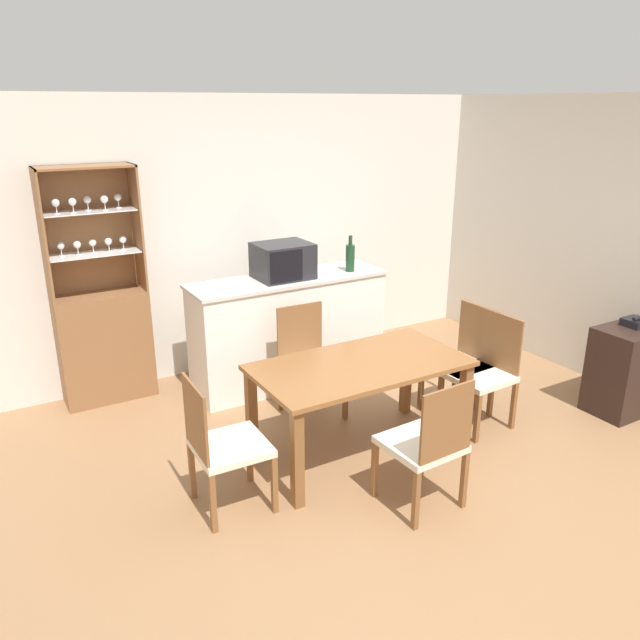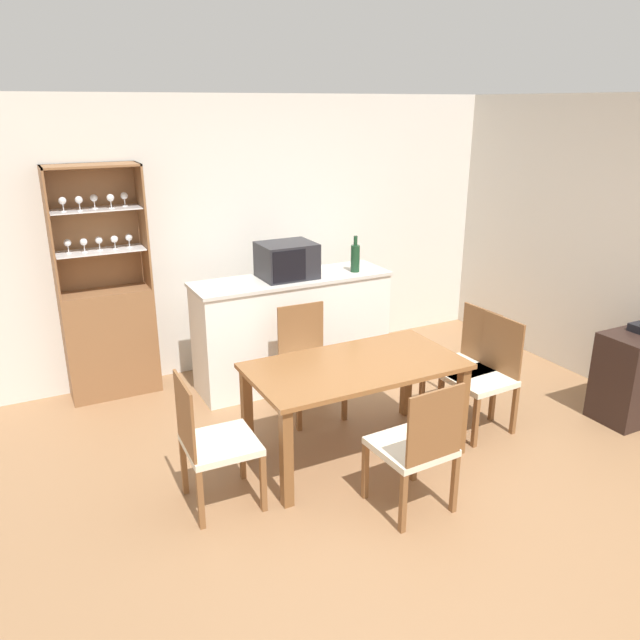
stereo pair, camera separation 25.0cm
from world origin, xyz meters
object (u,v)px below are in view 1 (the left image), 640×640
at_px(wine_bottle, 350,257).
at_px(telephone, 636,322).
at_px(dining_chair_side_right_near, 483,372).
at_px(microwave, 283,261).
at_px(dining_table, 360,377).
at_px(dining_chair_head_far, 309,362).
at_px(display_cabinet, 103,331).
at_px(dining_chair_side_left_near, 223,445).
at_px(dining_chair_side_right_far, 462,362).
at_px(side_cabinet, 628,369).
at_px(dining_chair_head_near, 426,444).

distance_m(wine_bottle, telephone, 2.46).
height_order(dining_chair_side_right_near, microwave, microwave).
xyz_separation_m(dining_table, dining_chair_head_far, (0.00, 0.75, -0.17)).
height_order(display_cabinet, wine_bottle, display_cabinet).
xyz_separation_m(dining_chair_side_left_near, dining_chair_side_right_far, (2.20, 0.25, 0.00)).
distance_m(wine_bottle, side_cabinet, 2.55).
height_order(dining_table, microwave, microwave).
relative_size(display_cabinet, dining_chair_side_left_near, 2.22).
xyz_separation_m(dining_table, telephone, (2.36, -0.52, 0.15)).
bearing_deg(dining_table, dining_chair_head_far, 89.87).
relative_size(dining_chair_side_left_near, dining_chair_head_near, 1.00).
xyz_separation_m(dining_chair_side_left_near, dining_chair_side_right_near, (2.20, 0.00, 0.00)).
bearing_deg(telephone, microwave, 139.27).
distance_m(display_cabinet, microwave, 1.65).
height_order(dining_chair_side_left_near, microwave, microwave).
xyz_separation_m(display_cabinet, microwave, (1.49, -0.48, 0.53)).
height_order(dining_chair_head_near, microwave, microwave).
distance_m(dining_chair_side_right_near, telephone, 1.36).
bearing_deg(side_cabinet, dining_chair_side_left_near, 172.80).
distance_m(dining_chair_head_near, telephone, 2.39).
height_order(microwave, wine_bottle, wine_bottle).
bearing_deg(side_cabinet, telephone, 43.99).
bearing_deg(dining_chair_side_right_near, microwave, 30.24).
height_order(dining_chair_side_right_far, side_cabinet, dining_chair_side_right_far).
bearing_deg(dining_chair_head_far, side_cabinet, 152.75).
height_order(dining_chair_head_far, microwave, microwave).
bearing_deg(side_cabinet, dining_table, 166.61).
relative_size(dining_chair_side_right_far, telephone, 4.92).
distance_m(dining_chair_side_left_near, side_cabinet, 3.46).
height_order(dining_table, side_cabinet, side_cabinet).
height_order(wine_bottle, telephone, wine_bottle).
bearing_deg(telephone, side_cabinet, -136.01).
bearing_deg(side_cabinet, microwave, 138.41).
bearing_deg(microwave, display_cabinet, 162.11).
bearing_deg(dining_chair_side_right_near, dining_chair_side_right_far, -2.58).
xyz_separation_m(dining_chair_head_near, side_cabinet, (2.33, 0.19, -0.08)).
distance_m(dining_chair_head_far, telephone, 2.70).
bearing_deg(wine_bottle, dining_chair_head_near, -110.09).
xyz_separation_m(dining_chair_side_right_far, side_cabinet, (1.23, -0.68, -0.08)).
bearing_deg(telephone, dining_chair_side_right_near, 162.23).
relative_size(dining_table, dining_chair_head_far, 1.68).
height_order(dining_chair_side_right_far, dining_chair_head_far, same).
relative_size(microwave, telephone, 2.60).
relative_size(display_cabinet, dining_table, 1.32).
height_order(dining_table, dining_chair_side_left_near, dining_chair_side_left_near).
xyz_separation_m(dining_chair_side_left_near, dining_chair_head_far, (1.10, 0.87, 0.00)).
distance_m(display_cabinet, dining_chair_side_left_near, 2.04).
relative_size(wine_bottle, side_cabinet, 0.45).
relative_size(dining_chair_head_near, dining_chair_side_right_near, 1.00).
xyz_separation_m(dining_chair_side_right_far, wine_bottle, (-0.35, 1.18, 0.68)).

